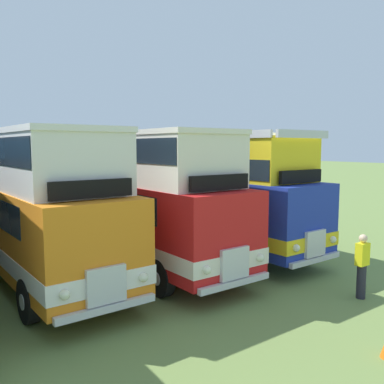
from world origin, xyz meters
TOP-DOWN VIEW (x-y plane):
  - bus_seventh_in_row at (6.70, -0.17)m, footprint 2.86×9.77m
  - bus_eighth_in_row at (10.05, 0.03)m, footprint 2.78×10.79m
  - bus_ninth_in_row at (13.40, 0.23)m, footprint 2.89×10.78m
  - marshal_person at (13.27, -6.96)m, footprint 0.36×0.24m

SIDE VIEW (x-z plane):
  - marshal_person at x=13.27m, z-range 0.02..1.75m
  - bus_ninth_in_row at x=13.40m, z-range 0.10..4.62m
  - bus_seventh_in_row at x=6.70m, z-range 0.22..4.71m
  - bus_eighth_in_row at x=10.05m, z-range 0.23..4.72m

